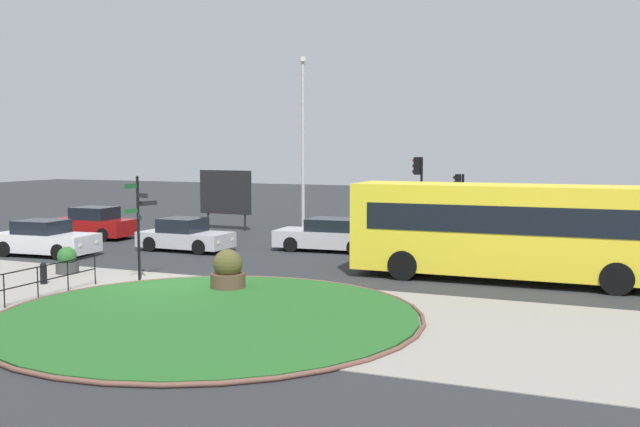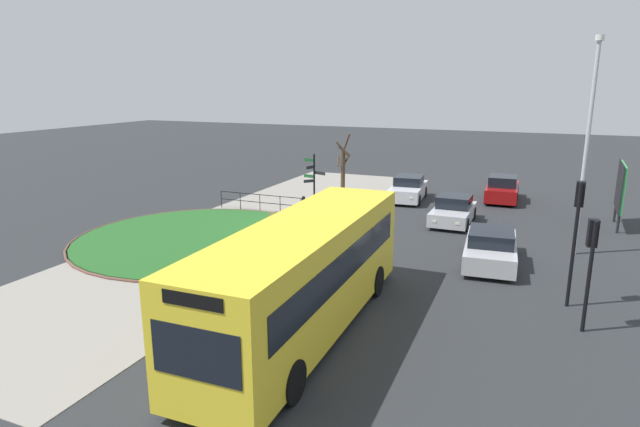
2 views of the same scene
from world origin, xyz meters
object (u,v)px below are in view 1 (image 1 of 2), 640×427
object	(u,v)px
traffic_light_far	(459,194)
planter_near_signpost	(228,272)
bollard_foreground	(43,273)
traffic_light_near	(419,181)
signpost_directional	(139,219)
billboard_left	(226,193)
car_trailing	(185,236)
car_far_lane	(93,224)
car_near_lane	(329,236)
lamppost_tall	(303,143)
planter_kerbside	(67,262)
bus_yellow	(510,230)
car_oncoming	(45,239)

from	to	relation	value
traffic_light_far	planter_near_signpost	size ratio (longest dim) A/B	2.52
bollard_foreground	traffic_light_near	xyz separation A→B (m)	(8.83, 13.36, 2.55)
signpost_directional	traffic_light_near	distance (m)	13.29
billboard_left	planter_near_signpost	bearing A→B (deg)	-57.47
car_trailing	traffic_light_far	xyz separation A→B (m)	(10.65, 5.39, 1.76)
signpost_directional	car_far_lane	distance (m)	12.44
car_near_lane	lamppost_tall	world-z (taller)	lamppost_tall
lamppost_tall	planter_kerbside	bearing A→B (deg)	-107.47
lamppost_tall	car_far_lane	bearing A→B (deg)	-159.25
car_far_lane	traffic_light_near	world-z (taller)	traffic_light_near
billboard_left	car_near_lane	bearing A→B (deg)	-30.32
car_trailing	car_far_lane	bearing A→B (deg)	164.79
bus_yellow	planter_kerbside	distance (m)	15.24
signpost_directional	car_far_lane	size ratio (longest dim) A/B	0.83
planter_near_signpost	car_trailing	bearing A→B (deg)	131.47
bus_yellow	traffic_light_far	distance (m)	8.00
signpost_directional	bus_yellow	world-z (taller)	signpost_directional
bollard_foreground	car_near_lane	xyz separation A→B (m)	(5.66, 10.66, 0.28)
car_near_lane	planter_kerbside	size ratio (longest dim) A/B	4.87
bus_yellow	traffic_light_near	world-z (taller)	traffic_light_near
car_near_lane	car_far_lane	xyz separation A→B (m)	(-12.22, -0.53, 0.05)
car_near_lane	planter_kerbside	world-z (taller)	car_near_lane
car_oncoming	billboard_left	bearing A→B (deg)	74.63
planter_near_signpost	lamppost_tall	bearing A→B (deg)	103.52
car_trailing	planter_near_signpost	bearing A→B (deg)	-47.95
signpost_directional	planter_near_signpost	bearing A→B (deg)	-4.74
traffic_light_far	lamppost_tall	world-z (taller)	lamppost_tall
bus_yellow	car_oncoming	world-z (taller)	bus_yellow
car_trailing	lamppost_tall	distance (m)	7.46
signpost_directional	planter_near_signpost	size ratio (longest dim) A/B	2.70
bus_yellow	car_near_lane	distance (m)	9.24
planter_near_signpost	planter_kerbside	world-z (taller)	planter_near_signpost
bollard_foreground	car_oncoming	world-z (taller)	car_oncoming
car_near_lane	planter_near_signpost	xyz separation A→B (m)	(0.35, -9.24, -0.07)
car_trailing	billboard_left	distance (m)	7.97
car_near_lane	car_trailing	size ratio (longest dim) A/B	1.16
bus_yellow	planter_kerbside	xyz separation A→B (m)	(-14.49, -4.53, -1.29)
bollard_foreground	bus_yellow	size ratio (longest dim) A/B	0.07
car_oncoming	car_far_lane	bearing A→B (deg)	106.55
car_far_lane	car_oncoming	xyz separation A→B (m)	(1.98, -5.26, -0.04)
car_trailing	signpost_directional	bearing A→B (deg)	-68.16
signpost_directional	car_near_lane	size ratio (longest dim) A/B	0.75
car_trailing	traffic_light_near	distance (m)	10.49
car_oncoming	planter_kerbside	xyz separation A→B (m)	(3.87, -3.01, -0.24)
bollard_foreground	planter_kerbside	xyz separation A→B (m)	(-0.71, 1.86, 0.06)
car_far_lane	traffic_light_near	size ratio (longest dim) A/B	1.05
traffic_light_near	car_near_lane	bearing A→B (deg)	44.04
car_far_lane	planter_kerbside	xyz separation A→B (m)	(5.85, -8.27, -0.27)
bollard_foreground	traffic_light_near	size ratio (longest dim) A/B	0.18
car_near_lane	bus_yellow	bearing A→B (deg)	148.06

